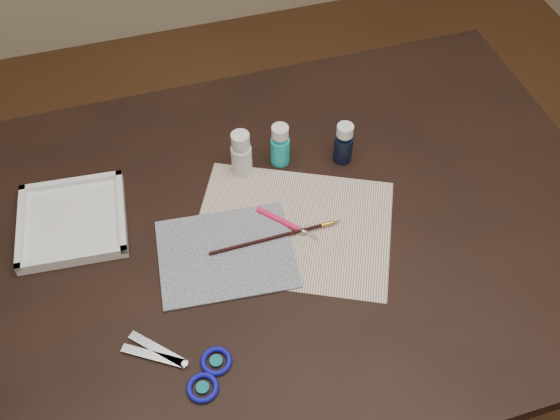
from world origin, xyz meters
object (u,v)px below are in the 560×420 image
object	(u,v)px
canvas	(226,254)
paint_bottle_cyan	(280,145)
paint_bottle_white	(241,153)
scissors	(173,364)
palette_tray	(72,220)
paper	(293,227)
paint_bottle_navy	(344,143)

from	to	relation	value
canvas	paint_bottle_cyan	bearing A→B (deg)	50.35
paint_bottle_white	scissors	distance (m)	0.43
palette_tray	paint_bottle_cyan	bearing A→B (deg)	5.91
paper	palette_tray	size ratio (longest dim) A/B	1.85
paper	paint_bottle_cyan	size ratio (longest dim) A/B	3.86
paper	palette_tray	world-z (taller)	palette_tray
paint_bottle_navy	paint_bottle_white	bearing A→B (deg)	172.24
palette_tray	scissors	bearing A→B (deg)	-69.36
paper	palette_tray	bearing A→B (deg)	162.04
paper	paint_bottle_white	size ratio (longest dim) A/B	3.61
paint_bottle_cyan	paper	bearing A→B (deg)	-98.65
paint_bottle_navy	scissors	bearing A→B (deg)	-140.10
canvas	paint_bottle_navy	distance (m)	0.33
paint_bottle_white	scissors	world-z (taller)	paint_bottle_white
paper	paint_bottle_navy	distance (m)	0.21
paper	canvas	bearing A→B (deg)	-170.17
paint_bottle_navy	palette_tray	distance (m)	0.54
canvas	scissors	world-z (taller)	scissors
paint_bottle_cyan	canvas	bearing A→B (deg)	-129.65
canvas	paint_bottle_navy	size ratio (longest dim) A/B	2.62
canvas	paint_bottle_navy	xyz separation A→B (m)	(0.28, 0.16, 0.04)
paint_bottle_white	canvas	bearing A→B (deg)	-112.88
canvas	paint_bottle_navy	world-z (taller)	paint_bottle_navy
paint_bottle_cyan	palette_tray	xyz separation A→B (m)	(-0.42, -0.04, -0.04)
paper	palette_tray	distance (m)	0.41
canvas	palette_tray	distance (m)	0.30
paint_bottle_white	paint_bottle_cyan	world-z (taller)	paint_bottle_white
paper	paint_bottle_navy	xyz separation A→B (m)	(0.15, 0.14, 0.05)
scissors	paint_bottle_navy	bearing A→B (deg)	-107.93
paper	scissors	distance (m)	0.34
canvas	palette_tray	world-z (taller)	palette_tray
canvas	paper	bearing A→B (deg)	9.83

